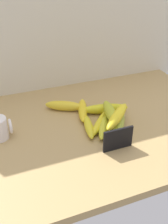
% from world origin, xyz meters
% --- Properties ---
extents(counter_top, '(1.10, 0.76, 0.03)m').
position_xyz_m(counter_top, '(0.00, 0.00, 0.01)').
color(counter_top, tan).
rests_on(counter_top, ground).
extents(back_wall, '(1.30, 0.02, 0.70)m').
position_xyz_m(back_wall, '(0.00, 0.39, 0.35)').
color(back_wall, beige).
rests_on(back_wall, ground).
extents(chalkboard_sign, '(0.11, 0.02, 0.08)m').
position_xyz_m(chalkboard_sign, '(-0.02, -0.17, 0.07)').
color(chalkboard_sign, black).
rests_on(chalkboard_sign, counter_top).
extents(banana_0, '(0.17, 0.12, 0.04)m').
position_xyz_m(banana_0, '(-0.11, 0.15, 0.05)').
color(banana_0, yellow).
rests_on(banana_0, counter_top).
extents(banana_1, '(0.04, 0.21, 0.04)m').
position_xyz_m(banana_1, '(0.03, -0.03, 0.05)').
color(banana_1, yellow).
rests_on(banana_1, counter_top).
extents(banana_2, '(0.12, 0.16, 0.03)m').
position_xyz_m(banana_2, '(-0.02, -0.05, 0.05)').
color(banana_2, gold).
rests_on(banana_2, counter_top).
extents(banana_3, '(0.20, 0.09, 0.04)m').
position_xyz_m(banana_3, '(0.04, 0.06, 0.05)').
color(banana_3, yellow).
rests_on(banana_3, counter_top).
extents(banana_4, '(0.10, 0.18, 0.04)m').
position_xyz_m(banana_4, '(-0.05, 0.09, 0.05)').
color(banana_4, yellow).
rests_on(banana_4, counter_top).
extents(banana_5, '(0.07, 0.16, 0.03)m').
position_xyz_m(banana_5, '(-0.07, -0.03, 0.05)').
color(banana_5, yellow).
rests_on(banana_5, counter_top).
extents(banana_6, '(0.16, 0.17, 0.03)m').
position_xyz_m(banana_6, '(-0.01, -0.02, 0.05)').
color(banana_6, yellow).
rests_on(banana_6, counter_top).
extents(banana_7, '(0.15, 0.19, 0.04)m').
position_xyz_m(banana_7, '(0.04, -0.07, 0.05)').
color(banana_7, '#9EAF35').
rests_on(banana_7, counter_top).
extents(banana_8, '(0.08, 0.17, 0.04)m').
position_xyz_m(banana_8, '(0.02, -0.02, 0.09)').
color(banana_8, gold).
rests_on(banana_8, banana_1).
extents(banana_9, '(0.17, 0.17, 0.04)m').
position_xyz_m(banana_9, '(0.03, -0.07, 0.09)').
color(banana_9, yellow).
rests_on(banana_9, banana_7).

